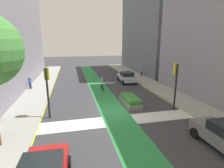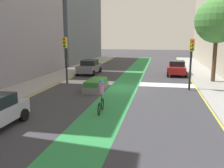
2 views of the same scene
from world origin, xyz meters
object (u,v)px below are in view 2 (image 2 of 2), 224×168
Objects in this scene: median_planter at (96,85)px; traffic_signal_near_right at (65,51)px; traffic_signal_near_left at (191,54)px; car_red_left_near at (177,68)px; street_tree_near at (217,21)px; cyclist_in_lane at (101,95)px; car_grey_right_near at (89,67)px.

traffic_signal_near_right is at bearing -32.70° from median_planter.
traffic_signal_near_left is (-10.57, 0.83, -0.08)m from traffic_signal_near_right.
car_red_left_near reaches higher than median_planter.
traffic_signal_near_right is at bearing 12.59° from street_tree_near.
street_tree_near reaches higher than traffic_signal_near_right.
car_red_left_near is 1.29× the size of median_planter.
car_grey_right_near is at bearing -71.25° from cyclist_in_lane.
street_tree_near is 12.08m from median_planter.
traffic_signal_near_right reaches higher than traffic_signal_near_left.
traffic_signal_near_left reaches higher than car_red_left_near.
car_grey_right_near is 13.84m from street_tree_near.
car_red_left_near is at bearing -54.28° from street_tree_near.
traffic_signal_near_left is at bearing 56.78° from street_tree_near.
cyclist_in_lane is at bearing 53.09° from street_tree_near.
traffic_signal_near_left is 9.00m from cyclist_in_lane.
median_planter is (-2.90, 8.16, -0.40)m from car_grey_right_near.
traffic_signal_near_left reaches higher than median_planter.
median_planter is (-3.30, 2.12, -2.50)m from traffic_signal_near_right.
traffic_signal_near_right is 0.56× the size of street_tree_near.
car_grey_right_near is 2.26× the size of cyclist_in_lane.
traffic_signal_near_right is 6.41m from car_grey_right_near.
car_grey_right_near is (-0.39, -6.04, -2.10)m from traffic_signal_near_right.
traffic_signal_near_right reaches higher than cyclist_in_lane.
traffic_signal_near_left is at bearing -169.96° from median_planter.
cyclist_in_lane reaches higher than car_grey_right_near.
traffic_signal_near_left is 0.55× the size of street_tree_near.
traffic_signal_near_left is at bearing 93.98° from car_red_left_near.
street_tree_near is at bearing 166.06° from car_grey_right_near.
traffic_signal_near_right reaches higher than median_planter.
traffic_signal_near_right reaches higher than car_grey_right_near.
cyclist_in_lane is at bearing 123.31° from traffic_signal_near_right.
street_tree_near is (-12.63, 3.13, 4.72)m from car_grey_right_near.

